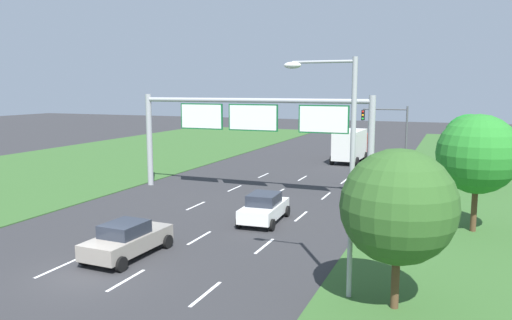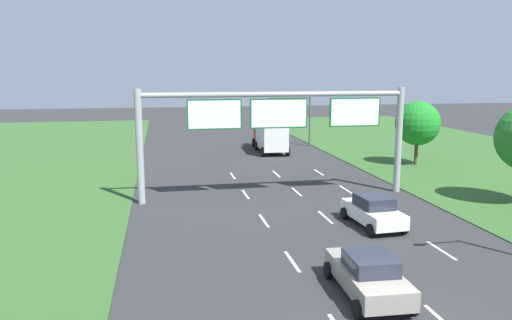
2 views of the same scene
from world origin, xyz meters
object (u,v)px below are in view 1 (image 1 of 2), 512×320
object	(u,v)px
roadside_tree_mid	(478,154)
roadside_tree_far	(469,139)
traffic_light_mast	(388,123)
car_near_red	(264,208)
box_truck	(352,144)
sign_gantry	(253,124)
car_lead_silver	(127,239)
roadside_tree_near	(398,207)
street_lamp	(341,157)

from	to	relation	value
roadside_tree_mid	roadside_tree_far	distance (m)	13.16
traffic_light_mast	car_near_red	bearing A→B (deg)	-96.22
box_truck	traffic_light_mast	distance (m)	4.78
sign_gantry	car_lead_silver	bearing A→B (deg)	-90.36
box_truck	roadside_tree_near	xyz separation A→B (m)	(8.17, -33.77, 1.83)
car_near_red	roadside_tree_mid	bearing A→B (deg)	8.12
car_lead_silver	street_lamp	size ratio (longest dim) A/B	0.53
car_near_red	box_truck	size ratio (longest dim) A/B	0.57
car_near_red	sign_gantry	distance (m)	8.75
traffic_light_mast	roadside_tree_far	size ratio (longest dim) A/B	1.01
sign_gantry	traffic_light_mast	size ratio (longest dim) A/B	3.08
box_truck	sign_gantry	distance (m)	18.73
traffic_light_mast	roadside_tree_mid	world-z (taller)	roadside_tree_mid
car_near_red	traffic_light_mast	distance (m)	28.30
car_near_red	car_lead_silver	size ratio (longest dim) A/B	0.96
street_lamp	roadside_tree_far	bearing A→B (deg)	79.08
car_lead_silver	roadside_tree_near	xyz separation A→B (m)	(11.70, -1.10, 2.79)
box_truck	traffic_light_mast	bearing A→B (deg)	45.75
car_lead_silver	box_truck	xyz separation A→B (m)	(3.53, 32.68, 0.96)
car_lead_silver	roadside_tree_mid	xyz separation A→B (m)	(14.41, 9.88, 3.32)
street_lamp	roadside_tree_mid	distance (m)	11.66
car_near_red	traffic_light_mast	size ratio (longest dim) A/B	0.77
traffic_light_mast	roadside_tree_mid	size ratio (longest dim) A/B	0.91
car_lead_silver	traffic_light_mast	size ratio (longest dim) A/B	0.80
car_near_red	roadside_tree_mid	size ratio (longest dim) A/B	0.70
sign_gantry	roadside_tree_near	distance (m)	19.52
car_lead_silver	roadside_tree_near	distance (m)	12.07
roadside_tree_mid	roadside_tree_far	xyz separation A→B (m)	(-0.13, 13.15, -0.48)
traffic_light_mast	sign_gantry	bearing A→B (deg)	-107.23
street_lamp	roadside_tree_far	distance (m)	24.25
car_near_red	sign_gantry	xyz separation A→B (m)	(-3.49, 6.87, 4.14)
roadside_tree_near	roadside_tree_mid	xyz separation A→B (m)	(2.71, 10.98, 0.53)
box_truck	roadside_tree_near	bearing A→B (deg)	-74.30
roadside_tree_near	roadside_tree_mid	world-z (taller)	roadside_tree_mid
street_lamp	roadside_tree_mid	xyz separation A→B (m)	(4.72, 10.62, -0.97)
roadside_tree_far	roadside_tree_near	bearing A→B (deg)	-96.10
car_near_red	roadside_tree_far	xyz separation A→B (m)	(10.69, 15.36, 2.82)
box_truck	car_lead_silver	bearing A→B (deg)	-94.05
sign_gantry	roadside_tree_far	xyz separation A→B (m)	(14.18, 8.49, -1.32)
street_lamp	roadside_tree_near	distance (m)	2.53
car_near_red	sign_gantry	bearing A→B (deg)	113.53
roadside_tree_near	street_lamp	bearing A→B (deg)	169.94
box_truck	car_near_red	bearing A→B (deg)	-87.76
traffic_light_mast	street_lamp	distance (m)	36.53
car_lead_silver	roadside_tree_mid	world-z (taller)	roadside_tree_mid
box_truck	roadside_tree_mid	size ratio (longest dim) A/B	1.23
traffic_light_mast	roadside_tree_mid	xyz separation A→B (m)	(7.77, -25.76, 0.25)
street_lamp	roadside_tree_near	bearing A→B (deg)	-10.06
box_truck	roadside_tree_mid	bearing A→B (deg)	-62.38
traffic_light_mast	car_lead_silver	bearing A→B (deg)	-100.55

